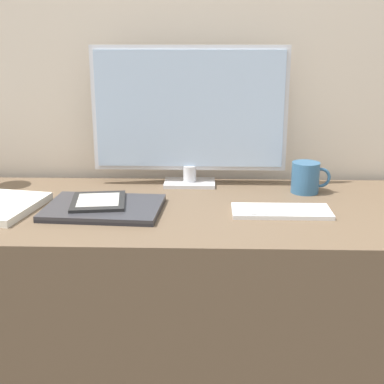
{
  "coord_description": "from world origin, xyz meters",
  "views": [
    {
      "loc": [
        0.12,
        -1.29,
        1.24
      ],
      "look_at": [
        0.08,
        0.16,
        0.8
      ],
      "focal_mm": 50.0,
      "sensor_mm": 36.0,
      "label": 1
    }
  ],
  "objects_px": {
    "keyboard": "(281,211)",
    "ereader": "(98,201)",
    "coffee_mug": "(306,178)",
    "laptop": "(104,208)",
    "notebook": "(1,207)",
    "monitor": "(190,113)"
  },
  "relations": [
    {
      "from": "keyboard",
      "to": "ereader",
      "type": "height_order",
      "value": "ereader"
    },
    {
      "from": "coffee_mug",
      "to": "laptop",
      "type": "bearing_deg",
      "value": -161.81
    },
    {
      "from": "laptop",
      "to": "coffee_mug",
      "type": "distance_m",
      "value": 0.65
    },
    {
      "from": "ereader",
      "to": "notebook",
      "type": "height_order",
      "value": "ereader"
    },
    {
      "from": "laptop",
      "to": "coffee_mug",
      "type": "relative_size",
      "value": 2.74
    },
    {
      "from": "ereader",
      "to": "laptop",
      "type": "bearing_deg",
      "value": -43.64
    },
    {
      "from": "laptop",
      "to": "keyboard",
      "type": "bearing_deg",
      "value": -0.78
    },
    {
      "from": "monitor",
      "to": "keyboard",
      "type": "relative_size",
      "value": 2.28
    },
    {
      "from": "monitor",
      "to": "ereader",
      "type": "xyz_separation_m",
      "value": [
        -0.26,
        -0.26,
        -0.22
      ]
    },
    {
      "from": "notebook",
      "to": "monitor",
      "type": "bearing_deg",
      "value": 28.18
    },
    {
      "from": "notebook",
      "to": "laptop",
      "type": "bearing_deg",
      "value": 0.82
    },
    {
      "from": "monitor",
      "to": "ereader",
      "type": "relative_size",
      "value": 3.25
    },
    {
      "from": "keyboard",
      "to": "ereader",
      "type": "relative_size",
      "value": 1.43
    },
    {
      "from": "laptop",
      "to": "ereader",
      "type": "height_order",
      "value": "ereader"
    },
    {
      "from": "coffee_mug",
      "to": "keyboard",
      "type": "bearing_deg",
      "value": -116.49
    },
    {
      "from": "ereader",
      "to": "coffee_mug",
      "type": "height_order",
      "value": "coffee_mug"
    },
    {
      "from": "notebook",
      "to": "coffee_mug",
      "type": "relative_size",
      "value": 2.36
    },
    {
      "from": "laptop",
      "to": "ereader",
      "type": "bearing_deg",
      "value": 136.36
    },
    {
      "from": "ereader",
      "to": "notebook",
      "type": "bearing_deg",
      "value": -175.45
    },
    {
      "from": "coffee_mug",
      "to": "notebook",
      "type": "bearing_deg",
      "value": -167.26
    },
    {
      "from": "monitor",
      "to": "keyboard",
      "type": "xyz_separation_m",
      "value": [
        0.27,
        -0.29,
        -0.23
      ]
    },
    {
      "from": "laptop",
      "to": "notebook",
      "type": "height_order",
      "value": "notebook"
    }
  ]
}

